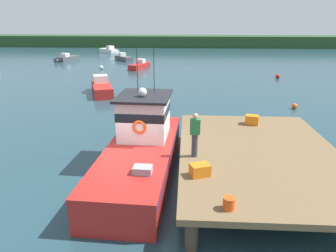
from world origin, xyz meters
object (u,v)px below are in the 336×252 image
(crate_single_far, at_px, (200,170))
(mooring_buoy_channel_marker, at_px, (278,76))
(deckhand_by_the_boat, at_px, (195,134))
(moored_boat_far_left, at_px, (67,58))
(main_fishing_boat, at_px, (142,146))
(moored_boat_mid_harbor, at_px, (140,65))
(crate_stack_mid_dock, at_px, (252,120))
(moored_boat_outer_mooring, at_px, (101,87))
(mooring_buoy_outer, at_px, (101,67))
(bait_bucket, at_px, (229,203))
(mooring_buoy_inshore, at_px, (295,106))
(moored_boat_off_the_point, at_px, (109,51))
(moored_boat_near_channel, at_px, (123,58))
(mooring_buoy_spare_mooring, at_px, (144,95))

(crate_single_far, relative_size, mooring_buoy_channel_marker, 1.24)
(deckhand_by_the_boat, relative_size, moored_boat_far_left, 0.35)
(moored_boat_far_left, relative_size, mooring_buoy_channel_marker, 9.59)
(main_fishing_boat, xyz_separation_m, moored_boat_mid_harbor, (-4.16, 27.72, -0.61))
(crate_stack_mid_dock, xyz_separation_m, moored_boat_far_left, (-20.95, 31.97, -1.02))
(main_fishing_boat, relative_size, mooring_buoy_channel_marker, 20.45)
(deckhand_by_the_boat, height_order, moored_boat_far_left, deckhand_by_the_boat)
(moored_boat_outer_mooring, distance_m, mooring_buoy_outer, 13.44)
(bait_bucket, height_order, mooring_buoy_channel_marker, bait_bucket)
(main_fishing_boat, height_order, bait_bucket, main_fishing_boat)
(main_fishing_boat, relative_size, mooring_buoy_inshore, 25.33)
(main_fishing_boat, height_order, moored_boat_far_left, main_fishing_boat)
(moored_boat_mid_harbor, bearing_deg, mooring_buoy_inshore, -53.22)
(mooring_buoy_outer, bearing_deg, moored_boat_mid_harbor, 10.77)
(bait_bucket, bearing_deg, mooring_buoy_channel_marker, 72.25)
(moored_boat_off_the_point, bearing_deg, crate_single_far, -73.25)
(mooring_buoy_inshore, bearing_deg, mooring_buoy_channel_marker, 80.31)
(main_fishing_boat, bearing_deg, deckhand_by_the_boat, -32.05)
(deckhand_by_the_boat, relative_size, moored_boat_off_the_point, 0.37)
(bait_bucket, height_order, mooring_buoy_outer, bait_bucket)
(moored_boat_outer_mooring, height_order, moored_boat_near_channel, moored_boat_outer_mooring)
(moored_boat_mid_harbor, height_order, mooring_buoy_outer, moored_boat_mid_harbor)
(deckhand_by_the_boat, xyz_separation_m, mooring_buoy_channel_marker, (9.24, 22.94, -1.82))
(bait_bucket, relative_size, moored_boat_outer_mooring, 0.06)
(bait_bucket, height_order, moored_boat_near_channel, bait_bucket)
(mooring_buoy_inshore, height_order, mooring_buoy_channel_marker, mooring_buoy_channel_marker)
(moored_boat_near_channel, distance_m, mooring_buoy_inshore, 31.09)
(deckhand_by_the_boat, height_order, moored_boat_off_the_point, deckhand_by_the_boat)
(moored_boat_off_the_point, relative_size, mooring_buoy_inshore, 11.39)
(mooring_buoy_inshore, bearing_deg, moored_boat_mid_harbor, 126.78)
(mooring_buoy_inshore, relative_size, mooring_buoy_spare_mooring, 0.83)
(moored_boat_near_channel, bearing_deg, mooring_buoy_outer, -96.40)
(moored_boat_outer_mooring, relative_size, mooring_buoy_channel_marker, 11.80)
(deckhand_by_the_boat, relative_size, mooring_buoy_outer, 3.48)
(crate_single_far, height_order, moored_boat_off_the_point, crate_single_far)
(deckhand_by_the_boat, distance_m, moored_boat_far_left, 40.17)
(mooring_buoy_outer, bearing_deg, main_fishing_boat, -71.73)
(crate_stack_mid_dock, relative_size, moored_boat_mid_harbor, 0.13)
(bait_bucket, bearing_deg, deckhand_by_the_boat, 104.18)
(crate_stack_mid_dock, xyz_separation_m, moored_boat_near_channel, (-12.75, 33.12, -1.03))
(deckhand_by_the_boat, xyz_separation_m, mooring_buoy_inshore, (7.20, 11.03, -1.86))
(moored_boat_off_the_point, bearing_deg, mooring_buoy_spare_mooring, -72.14)
(crate_stack_mid_dock, height_order, mooring_buoy_spare_mooring, crate_stack_mid_dock)
(moored_boat_mid_harbor, relative_size, mooring_buoy_outer, 9.78)
(crate_stack_mid_dock, bearing_deg, mooring_buoy_outer, 119.47)
(deckhand_by_the_boat, bearing_deg, mooring_buoy_channel_marker, 68.07)
(crate_single_far, bearing_deg, bait_bucket, -69.39)
(bait_bucket, distance_m, mooring_buoy_channel_marker, 27.58)
(main_fishing_boat, bearing_deg, bait_bucket, -57.60)
(crate_single_far, xyz_separation_m, moored_boat_far_left, (-18.30, 37.26, -0.99))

